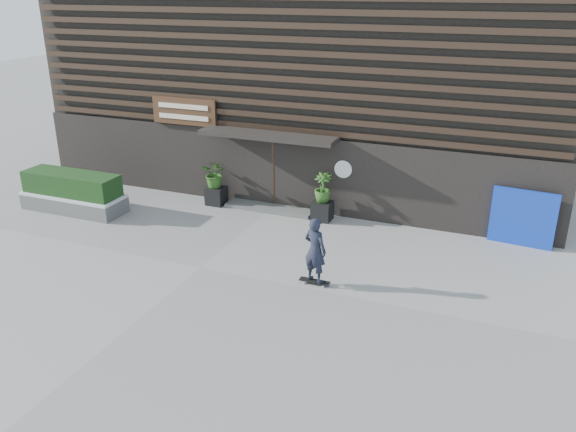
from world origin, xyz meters
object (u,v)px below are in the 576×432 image
at_px(planter_pot_right, 322,211).
at_px(raised_bed, 74,203).
at_px(skateboarder, 315,250).
at_px(blue_tarp, 523,218).
at_px(planter_pot_left, 216,196).

height_order(planter_pot_right, raised_bed, planter_pot_right).
height_order(planter_pot_right, skateboarder, skateboarder).
bearing_deg(raised_bed, blue_tarp, 10.54).
bearing_deg(skateboarder, planter_pot_left, 140.53).
distance_m(planter_pot_left, raised_bed, 4.68).
height_order(planter_pot_left, skateboarder, skateboarder).
relative_size(blue_tarp, skateboarder, 0.99).
bearing_deg(planter_pot_right, raised_bed, -164.00).
bearing_deg(raised_bed, skateboarder, -11.55).
relative_size(raised_bed, skateboarder, 1.96).
height_order(planter_pot_left, planter_pot_right, same).
bearing_deg(planter_pot_right, planter_pot_left, 180.00).
bearing_deg(planter_pot_left, planter_pot_right, 0.00).
xyz_separation_m(planter_pot_left, raised_bed, (-4.09, -2.26, -0.05)).
height_order(planter_pot_left, blue_tarp, blue_tarp).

